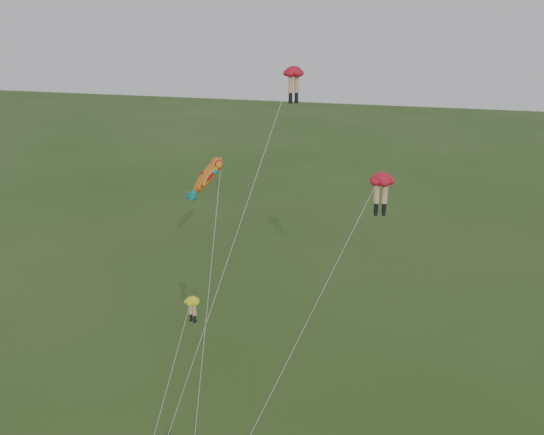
% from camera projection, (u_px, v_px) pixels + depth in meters
% --- Properties ---
extents(ground, '(300.00, 300.00, 0.00)m').
position_uv_depth(ground, '(205.00, 424.00, 37.25)').
color(ground, '#2B4518').
rests_on(ground, ground).
extents(legs_kite_red_high, '(5.71, 11.53, 20.94)m').
position_uv_depth(legs_kite_red_high, '(291.00, 82.00, 37.61)').
color(legs_kite_red_high, red).
rests_on(legs_kite_red_high, ground).
extents(legs_kite_red_mid, '(6.94, 10.15, 14.72)m').
position_uv_depth(legs_kite_red_mid, '(380.00, 185.00, 37.41)').
color(legs_kite_red_mid, red).
rests_on(legs_kite_red_mid, ground).
extents(legs_kite_yellow, '(1.84, 4.82, 8.13)m').
position_uv_depth(legs_kite_yellow, '(190.00, 309.00, 35.72)').
color(legs_kite_yellow, yellow).
rests_on(legs_kite_yellow, ground).
extents(fish_kite, '(3.01, 8.70, 15.65)m').
position_uv_depth(fish_kite, '(208.00, 176.00, 38.18)').
color(fish_kite, gold).
rests_on(fish_kite, ground).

